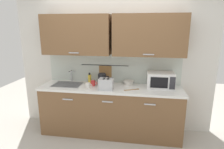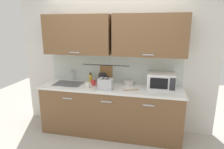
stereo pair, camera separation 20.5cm
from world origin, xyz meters
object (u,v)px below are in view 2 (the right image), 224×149
dish_soap_bottle (91,78)px  mug_by_kettle (88,85)px  electric_kettle (103,79)px  microwave (161,81)px  wooden_spoon (133,90)px  mug_near_sink (93,83)px  toaster (105,84)px  mixing_bowl (129,83)px

dish_soap_bottle → mug_by_kettle: (0.05, -0.31, -0.04)m
electric_kettle → microwave: bearing=-1.4°
wooden_spoon → mug_near_sink: bearing=170.7°
electric_kettle → mug_by_kettle: 0.34m
dish_soap_bottle → toaster: (0.38, -0.33, 0.01)m
mug_near_sink → mug_by_kettle: bearing=-108.7°
microwave → dish_soap_bottle: bearing=177.0°
microwave → dish_soap_bottle: (-1.30, 0.07, -0.05)m
electric_kettle → mixing_bowl: electric_kettle is taller
electric_kettle → mug_by_kettle: size_ratio=1.89×
mug_near_sink → dish_soap_bottle: bearing=124.4°
dish_soap_bottle → mixing_bowl: dish_soap_bottle is taller
mug_near_sink → wooden_spoon: size_ratio=0.45×
mixing_bowl → electric_kettle: bearing=-174.4°
electric_kettle → wooden_spoon: bearing=-21.5°
microwave → electric_kettle: 1.04m
mixing_bowl → mug_by_kettle: size_ratio=1.78×
microwave → toaster: 0.96m
microwave → mug_by_kettle: (-1.25, -0.24, -0.09)m
mixing_bowl → wooden_spoon: size_ratio=0.81×
mixing_bowl → microwave: bearing=-7.3°
wooden_spoon → mixing_bowl: bearing=111.9°
dish_soap_bottle → mixing_bowl: (0.73, 0.00, -0.04)m
mug_near_sink → toaster: bearing=-32.6°
dish_soap_bottle → mixing_bowl: 0.73m
electric_kettle → mixing_bowl: 0.48m
wooden_spoon → electric_kettle: bearing=158.5°
electric_kettle → mug_near_sink: (-0.15, -0.11, -0.05)m
toaster → electric_kettle: bearing=113.5°
microwave → mug_near_sink: bearing=-175.8°
dish_soap_bottle → electric_kettle: bearing=-9.5°
mug_near_sink → mixing_bowl: bearing=14.2°
electric_kettle → dish_soap_bottle: 0.26m
dish_soap_bottle → toaster: bearing=-41.0°
mixing_bowl → toaster: toaster is taller
mixing_bowl → dish_soap_bottle: bearing=-179.7°
dish_soap_bottle → wooden_spoon: bearing=-18.0°
toaster → mug_near_sink: bearing=147.4°
dish_soap_bottle → wooden_spoon: 0.89m
mug_near_sink → toaster: 0.33m
electric_kettle → toaster: (0.13, -0.29, -0.01)m
toaster → mixing_bowl: bearing=43.5°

